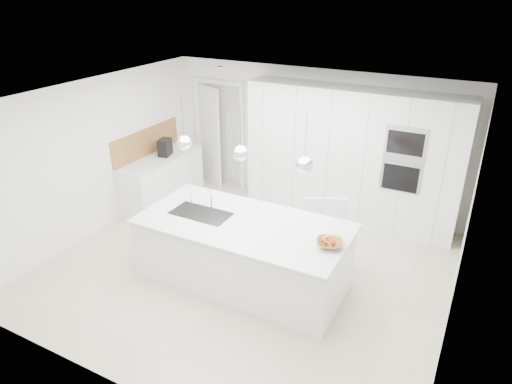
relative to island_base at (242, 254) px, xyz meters
The scene contains 27 objects.
floor 0.53m from the island_base, 108.43° to the left, with size 5.50×5.50×0.00m, color beige.
wall_back 2.92m from the island_base, 92.05° to the left, with size 5.50×5.50×0.00m, color white.
wall_left 2.98m from the island_base, behind, with size 5.00×5.00×0.00m, color white.
ceiling 2.09m from the island_base, 108.43° to the left, with size 5.50×5.50×0.00m, color white.
tall_cabinets 2.69m from the island_base, 74.36° to the left, with size 3.60×0.60×2.30m, color white.
oven_stack 2.86m from the island_base, 53.85° to the left, with size 0.62×0.04×1.05m, color #A5A5A8, non-canonical shape.
doorway_frame 3.50m from the island_base, 126.50° to the left, with size 1.11×0.08×2.13m, color white, non-canonical shape.
hallway_door 3.61m from the island_base, 130.22° to the left, with size 0.82×0.04×2.00m, color white.
radiator 3.28m from the island_base, 122.08° to the left, with size 0.32×0.04×1.40m, color white, non-canonical shape.
left_base_cabinets 2.96m from the island_base, 149.53° to the left, with size 0.60×1.80×0.86m, color white.
left_worktop 2.99m from the island_base, 149.53° to the left, with size 0.62×1.82×0.04m, color white.
oak_backsplash 3.29m from the island_base, 152.14° to the left, with size 0.02×1.80×0.50m, color #A26B32.
island_base is the anchor object (origin of this frame).
island_worktop 0.45m from the island_base, 90.00° to the left, with size 2.84×1.40×0.04m, color white.
island_sink 0.76m from the island_base, behind, with size 0.84×0.44×0.18m, color #3F3F42, non-canonical shape.
island_tap 0.89m from the island_base, 161.57° to the left, with size 0.02×0.02×0.30m, color white.
pendant_left 1.70m from the island_base, behind, with size 0.20×0.20×0.20m, color white.
pendant_mid 1.47m from the island_base, 146.31° to the right, with size 0.20×0.20×0.20m, color white.
pendant_right 1.70m from the island_base, ahead, with size 0.20×0.20×0.20m, color white.
fruit_bowl 1.32m from the island_base, ahead, with size 0.32×0.32×0.08m, color #A26B32.
espresso_machine 3.08m from the island_base, 147.14° to the left, with size 0.19×0.29×0.31m, color black.
bar_stool_left 1.10m from the island_base, 55.61° to the left, with size 0.32×0.45×0.98m, color white, non-canonical shape.
bar_stool_right 1.32m from the island_base, 43.80° to the left, with size 0.34×0.48×1.04m, color white, non-canonical shape.
apple_a 1.38m from the island_base, ahead, with size 0.08×0.08×0.08m, color #AA2916.
apple_b 1.28m from the island_base, ahead, with size 0.09×0.09×0.09m, color #AA2916.
apple_c 1.30m from the island_base, ahead, with size 0.07×0.07×0.07m, color #AA2916.
banana_bunch 1.38m from the island_base, ahead, with size 0.22×0.22×0.03m, color gold.
Camera 1 is at (2.73, -4.91, 3.84)m, focal length 32.00 mm.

